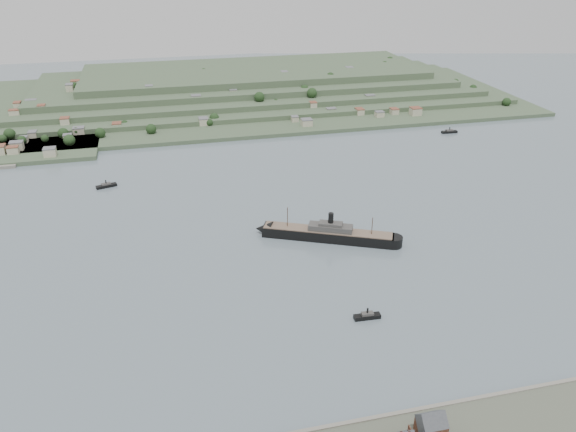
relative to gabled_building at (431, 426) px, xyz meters
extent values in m
plane|color=slate|center=(-27.50, 164.00, -8.19)|extent=(1400.00, 1400.00, 0.00)
cube|color=gray|center=(-27.50, 15.00, -6.89)|extent=(220.00, 2.00, 2.60)
cube|color=#482719|center=(0.00, 0.00, -1.69)|extent=(10.00, 10.00, 9.00)
cube|color=#3B3E43|center=(0.00, 0.00, 2.81)|extent=(10.40, 10.18, 10.18)
cube|color=#354D33|center=(-27.50, 524.00, -6.19)|extent=(760.00, 260.00, 4.00)
cube|color=#354D33|center=(-7.50, 549.00, -1.69)|extent=(680.00, 220.00, 5.00)
cube|color=#354D33|center=(7.50, 564.00, 3.81)|extent=(600.00, 200.00, 6.00)
cube|color=#354D33|center=(22.50, 579.00, 10.31)|extent=(520.00, 180.00, 7.00)
cube|color=#354D33|center=(37.50, 594.00, 17.81)|extent=(440.00, 160.00, 8.00)
cube|color=#354D33|center=(-227.50, 414.00, -6.19)|extent=(150.00, 90.00, 4.00)
cube|color=gray|center=(-232.50, 372.00, -6.79)|extent=(22.00, 14.00, 2.80)
cube|color=black|center=(10.05, 173.45, -4.73)|extent=(85.54, 48.15, 6.91)
cone|color=black|center=(-30.23, 192.15, -4.73)|extent=(15.73, 15.73, 11.84)
cylinder|color=black|center=(50.32, 154.75, -4.73)|extent=(11.84, 11.84, 6.91)
cube|color=brown|center=(10.05, 173.45, -0.98)|extent=(83.33, 46.42, 0.59)
cube|color=#413F3C|center=(11.84, 172.62, 1.19)|extent=(30.59, 20.52, 3.95)
cube|color=#413F3C|center=(11.84, 172.62, 3.85)|extent=(17.23, 12.92, 2.47)
cylinder|color=black|center=(11.84, 172.62, 7.60)|extent=(3.55, 3.55, 8.88)
cylinder|color=#473020|center=(-15.01, 185.09, 5.63)|extent=(0.49, 0.49, 15.79)
cylinder|color=#473020|center=(36.90, 160.98, 4.64)|extent=(0.49, 0.49, 13.82)
cube|color=black|center=(4.87, 83.71, -7.01)|extent=(14.82, 4.61, 2.34)
cube|color=#413F3C|center=(4.87, 83.71, -5.26)|extent=(6.74, 3.44, 1.76)
cylinder|color=black|center=(4.87, 83.71, -3.30)|extent=(0.98, 0.98, 3.42)
cube|color=black|center=(-140.60, 302.06, -7.08)|extent=(17.22, 9.22, 2.21)
cube|color=#413F3C|center=(-140.60, 302.06, -5.42)|extent=(8.21, 5.69, 1.66)
cylinder|color=black|center=(-140.60, 302.06, -3.58)|extent=(0.92, 0.92, 3.23)
cube|color=black|center=(204.27, 366.91, -7.06)|extent=(17.01, 5.20, 2.25)
cube|color=#413F3C|center=(204.27, 366.91, -5.37)|extent=(7.70, 3.98, 1.69)
cylinder|color=black|center=(204.27, 366.91, -3.50)|extent=(0.94, 0.94, 3.28)
camera|label=1|loc=(-94.50, -146.25, 176.12)|focal=35.00mm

